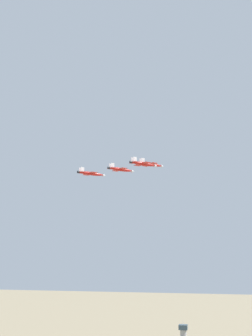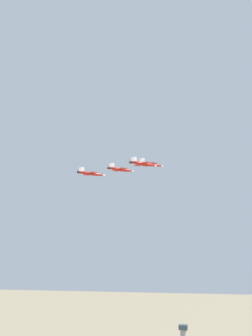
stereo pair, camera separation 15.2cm
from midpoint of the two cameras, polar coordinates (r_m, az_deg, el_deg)
name	(u,v)px [view 1 (the left image)]	position (r m, az deg, el deg)	size (l,w,h in m)	color
jet_lead	(151,164)	(244.90, 3.40, 0.50)	(14.59, 15.11, 3.90)	red
jet_left_wingman	(121,169)	(246.15, -0.75, -0.19)	(14.64, 15.44, 3.95)	red
jet_right_wingman	(143,164)	(227.15, 2.38, 0.58)	(14.46, 15.37, 3.92)	red
jet_left_outer	(91,174)	(248.82, -4.83, -0.76)	(15.08, 15.93, 4.08)	red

